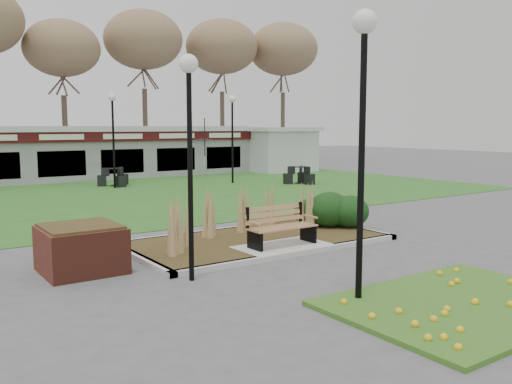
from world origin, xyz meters
TOP-DOWN VIEW (x-y plane):
  - ground at (0.00, 0.00)m, footprint 100.00×100.00m
  - lawn at (0.00, 12.00)m, footprint 34.00×16.00m
  - flower_bed at (0.00, -4.60)m, footprint 4.20×3.00m
  - planting_bed at (1.27, 1.35)m, footprint 6.75×3.40m
  - park_bench at (0.00, 0.25)m, footprint 1.70×0.66m
  - brick_planter at (-4.40, 1.00)m, footprint 1.50×1.50m
  - food_pavilion at (0.00, 19.96)m, footprint 24.60×3.40m
  - service_hut at (13.50, 18.00)m, footprint 4.40×3.40m
  - tree_backdrop at (0.00, 28.00)m, footprint 47.24×5.24m
  - lamp_post_near_left at (-2.89, -0.80)m, footprint 0.35×0.35m
  - lamp_post_near_right at (-1.22, -3.50)m, footprint 0.39×0.39m
  - lamp_post_mid_right at (1.36, 14.79)m, footprint 0.36×0.36m
  - lamp_post_far_right at (7.12, 13.59)m, footprint 0.37×0.37m
  - bistro_set_c at (9.71, 11.35)m, footprint 1.59×1.53m
  - bistro_set_d at (1.69, 15.62)m, footprint 1.61×1.45m
  - patio_umbrella at (8.00, 18.00)m, footprint 1.91×1.94m

SIDE VIEW (x-z plane):
  - ground at x=0.00m, z-range 0.00..0.00m
  - lawn at x=0.00m, z-range 0.00..0.02m
  - flower_bed at x=0.00m, z-range -0.01..0.15m
  - bistro_set_d at x=1.69m, z-range -0.12..0.73m
  - bistro_set_c at x=9.71m, z-range -0.12..0.74m
  - planting_bed at x=1.27m, z-range -0.27..1.00m
  - brick_planter at x=-4.40m, z-range 0.00..0.95m
  - park_bench at x=0.00m, z-range 0.12..1.05m
  - patio_umbrella at x=8.00m, z-range 0.30..2.56m
  - service_hut at x=13.50m, z-range 0.04..2.86m
  - food_pavilion at x=0.00m, z-range 0.03..2.93m
  - lamp_post_near_left at x=-2.89m, z-range 0.96..5.14m
  - lamp_post_mid_right at x=1.36m, z-range 1.01..5.40m
  - lamp_post_far_right at x=7.12m, z-range 1.01..5.43m
  - lamp_post_near_right at x=-1.22m, z-range 1.07..5.77m
  - tree_backdrop at x=0.00m, z-range 3.18..13.54m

